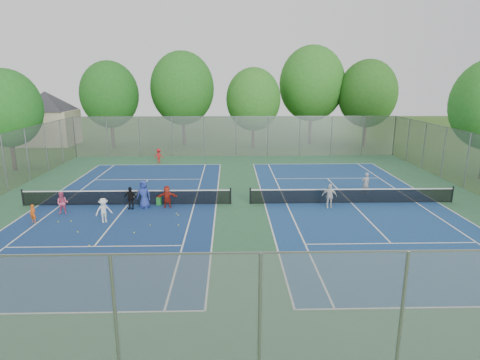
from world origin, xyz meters
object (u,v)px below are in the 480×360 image
object	(u,v)px
net_left	(127,198)
net_right	(352,196)
ball_hopper	(159,201)
instructor	(366,184)
ball_crate	(104,208)

from	to	relation	value
net_left	net_right	bearing A→B (deg)	0.00
ball_hopper	instructor	distance (m)	13.71
net_left	instructor	world-z (taller)	instructor
ball_crate	instructor	world-z (taller)	instructor
ball_crate	instructor	xyz separation A→B (m)	(16.64, 2.95, 0.60)
net_left	ball_crate	distance (m)	1.54
ball_crate	net_left	bearing A→B (deg)	40.92
ball_hopper	instructor	size ratio (longest dim) A/B	0.35
net_left	net_right	size ratio (longest dim) A/B	1.00
net_right	ball_hopper	world-z (taller)	net_right
ball_crate	ball_hopper	size ratio (longest dim) A/B	0.68
net_left	ball_hopper	world-z (taller)	net_left
ball_crate	ball_hopper	distance (m)	3.23
net_right	instructor	distance (m)	2.48
net_left	ball_crate	bearing A→B (deg)	-139.08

